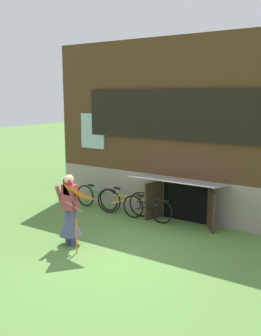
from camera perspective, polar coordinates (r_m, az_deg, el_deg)
name	(u,v)px	position (r m, az deg, el deg)	size (l,w,h in m)	color
ground_plane	(117,255)	(8.64, -2.02, -12.84)	(60.00, 60.00, 0.00)	#56843D
log_house	(213,125)	(12.71, 12.25, 6.28)	(8.58, 5.88, 5.02)	gray
person	(70,216)	(9.06, -9.01, -7.01)	(0.61, 0.53, 1.68)	#474C75
kite	(64,199)	(8.36, -9.86, -4.62)	(0.80, 0.84, 1.50)	orange
bicycle_black	(147,209)	(10.73, 2.46, -6.06)	(1.57, 0.10, 0.72)	black
bicycle_yellow	(125,202)	(11.22, -0.83, -5.08)	(1.73, 0.44, 0.80)	black
bicycle_green	(97,197)	(11.91, -5.06, -4.35)	(1.60, 0.08, 0.73)	black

